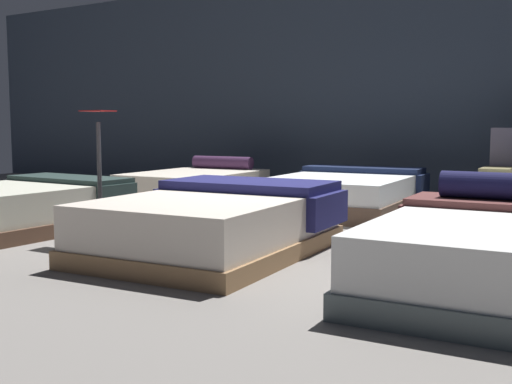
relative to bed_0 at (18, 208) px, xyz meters
name	(u,v)px	position (x,y,z in m)	size (l,w,h in m)	color
ground_plane	(291,229)	(2.34, 1.55, -0.24)	(18.00, 18.00, 0.02)	gray
showroom_back_wall	(401,80)	(2.34, 5.14, 1.52)	(18.00, 0.06, 3.50)	#333D4C
bed_0	(18,208)	(0.00, 0.00, 0.00)	(1.57, 2.05, 0.50)	brown
bed_1	(216,223)	(2.39, 0.09, 0.02)	(1.68, 2.22, 0.56)	#956F4A
bed_2	(499,254)	(4.65, -0.03, 0.02)	(1.58, 2.15, 0.73)	#4D5A5C
bed_3	(196,186)	(0.02, 3.04, -0.02)	(1.54, 2.10, 0.60)	brown
bed_4	(344,193)	(2.33, 2.99, 0.00)	(1.73, 2.21, 0.52)	brown
price_sign	(100,190)	(1.17, -0.02, 0.24)	(0.28, 0.24, 1.20)	#3F3F44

